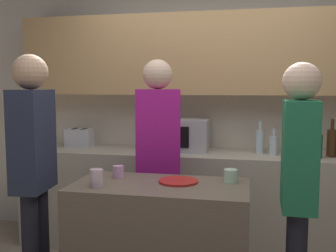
% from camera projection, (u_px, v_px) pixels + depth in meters
% --- Properties ---
extents(back_wall, '(6.40, 0.40, 2.70)m').
position_uv_depth(back_wall, '(214.00, 86.00, 3.82)').
color(back_wall, beige).
rests_on(back_wall, ground_plane).
extents(back_counter, '(3.60, 0.62, 0.92)m').
position_uv_depth(back_counter, '(210.00, 201.00, 3.66)').
color(back_counter, '#B7AD99').
rests_on(back_counter, ground_plane).
extents(kitchen_island, '(1.13, 0.58, 0.91)m').
position_uv_depth(kitchen_island, '(160.00, 252.00, 2.57)').
color(kitchen_island, brown).
rests_on(kitchen_island, ground_plane).
extents(microwave, '(0.52, 0.39, 0.30)m').
position_uv_depth(microwave, '(181.00, 135.00, 3.73)').
color(microwave, '#B7BABC').
rests_on(microwave, back_counter).
extents(toaster, '(0.26, 0.16, 0.18)m').
position_uv_depth(toaster, '(80.00, 138.00, 3.95)').
color(toaster, silver).
rests_on(toaster, back_counter).
extents(bottle_0, '(0.08, 0.08, 0.29)m').
position_uv_depth(bottle_0, '(260.00, 141.00, 3.57)').
color(bottle_0, silver).
rests_on(bottle_0, back_counter).
extents(bottle_1, '(0.07, 0.07, 0.23)m').
position_uv_depth(bottle_1, '(274.00, 145.00, 3.47)').
color(bottle_1, silver).
rests_on(bottle_1, back_counter).
extents(bottle_2, '(0.06, 0.06, 0.32)m').
position_uv_depth(bottle_2, '(288.00, 141.00, 3.46)').
color(bottle_2, '#194723').
rests_on(bottle_2, back_counter).
extents(bottle_3, '(0.08, 0.08, 0.27)m').
position_uv_depth(bottle_3, '(301.00, 143.00, 3.49)').
color(bottle_3, '#472814').
rests_on(bottle_3, back_counter).
extents(bottle_4, '(0.06, 0.06, 0.28)m').
position_uv_depth(bottle_4, '(318.00, 146.00, 3.33)').
color(bottle_4, '#194723').
rests_on(bottle_4, back_counter).
extents(bottle_5, '(0.08, 0.08, 0.33)m').
position_uv_depth(bottle_5, '(332.00, 142.00, 3.38)').
color(bottle_5, '#472814').
rests_on(bottle_5, back_counter).
extents(plate_on_island, '(0.26, 0.26, 0.01)m').
position_uv_depth(plate_on_island, '(178.00, 181.00, 2.56)').
color(plate_on_island, red).
rests_on(plate_on_island, kitchen_island).
extents(cup_0, '(0.09, 0.09, 0.09)m').
position_uv_depth(cup_0, '(231.00, 176.00, 2.56)').
color(cup_0, silver).
rests_on(cup_0, kitchen_island).
extents(cup_1, '(0.08, 0.08, 0.11)m').
position_uv_depth(cup_1, '(97.00, 178.00, 2.46)').
color(cup_1, silver).
rests_on(cup_1, kitchen_island).
extents(cup_2, '(0.07, 0.07, 0.08)m').
position_uv_depth(cup_2, '(118.00, 172.00, 2.70)').
color(cup_2, '#E0A0CF').
rests_on(cup_2, kitchen_island).
extents(person_left, '(0.38, 0.27, 1.74)m').
position_uv_depth(person_left, '(158.00, 149.00, 3.07)').
color(person_left, black).
rests_on(person_left, ground_plane).
extents(person_center, '(0.22, 0.35, 1.67)m').
position_uv_depth(person_center, '(299.00, 178.00, 2.31)').
color(person_center, black).
rests_on(person_center, ground_plane).
extents(person_right, '(0.23, 0.36, 1.74)m').
position_uv_depth(person_right, '(33.00, 160.00, 2.60)').
color(person_right, black).
rests_on(person_right, ground_plane).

